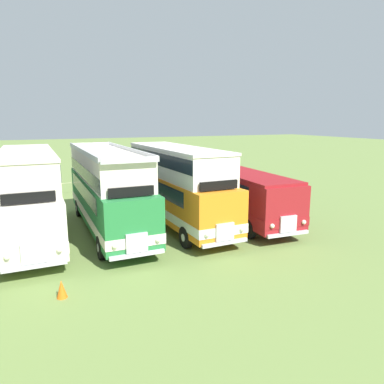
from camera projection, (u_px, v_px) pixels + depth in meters
bus_fifth_in_row at (30, 192)px, 17.83m from camera, size 2.67×10.51×4.49m
bus_sixth_in_row at (107, 188)px, 19.35m from camera, size 2.66×11.35×4.52m
bus_seventh_in_row at (177, 183)px, 20.29m from camera, size 2.86×10.53×4.49m
bus_eighth_in_row at (233, 189)px, 22.17m from camera, size 3.11×11.47×2.99m
cone_mid_row at (62, 289)px, 12.22m from camera, size 0.36×0.36×0.64m
rope_fence_line at (4, 190)px, 27.21m from camera, size 32.85×0.08×1.05m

